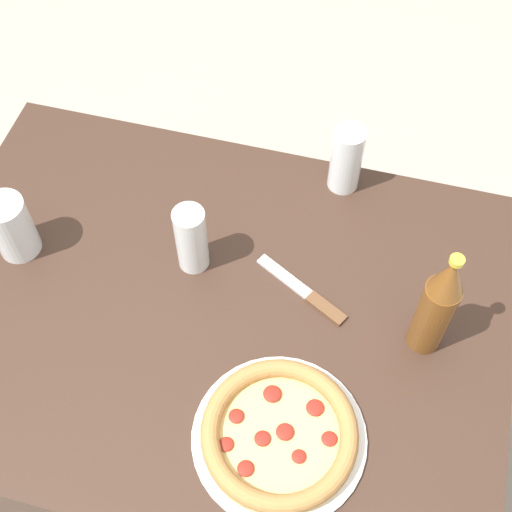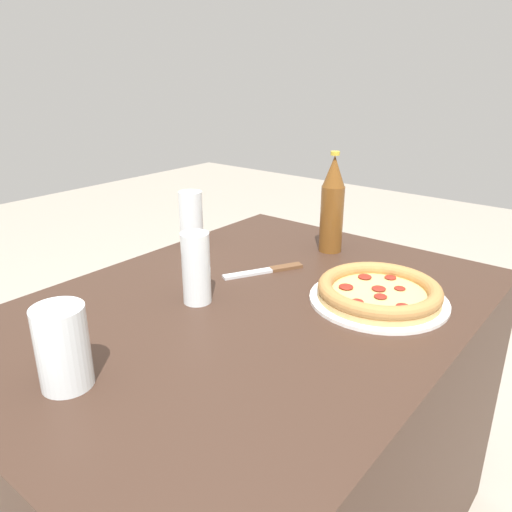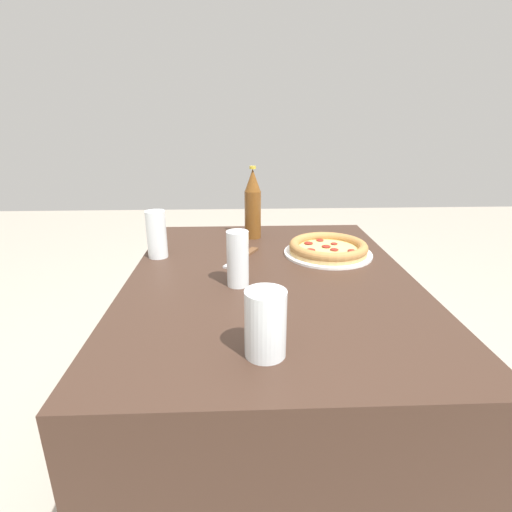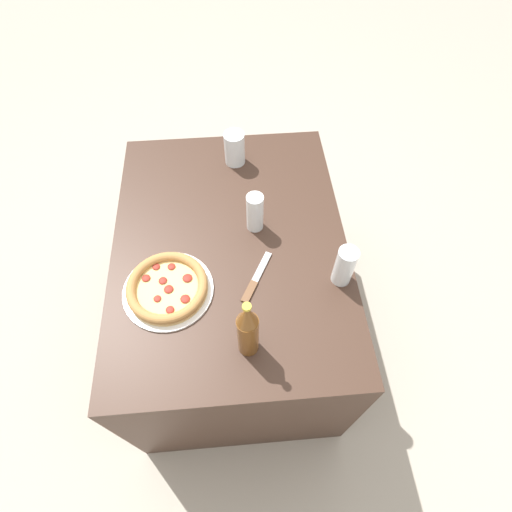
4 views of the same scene
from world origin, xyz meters
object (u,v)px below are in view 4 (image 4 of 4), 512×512
object	(u,v)px
pizza_pepperoni	(167,288)
beer_bottle	(248,329)
glass_water	(344,268)
knife	(256,279)
glass_red_wine	(235,150)
glass_cola	(255,213)

from	to	relation	value
pizza_pepperoni	beer_bottle	size ratio (longest dim) A/B	1.09
glass_water	knife	bearing A→B (deg)	86.12
pizza_pepperoni	glass_red_wine	distance (m)	0.64
glass_cola	glass_water	world-z (taller)	same
knife	glass_red_wine	bearing A→B (deg)	3.84
glass_red_wine	beer_bottle	distance (m)	0.80
beer_bottle	pizza_pepperoni	bearing A→B (deg)	49.51
pizza_pepperoni	glass_cola	distance (m)	0.39
pizza_pepperoni	glass_red_wine	world-z (taller)	glass_red_wine
glass_cola	beer_bottle	distance (m)	0.46
pizza_pepperoni	glass_water	size ratio (longest dim) A/B	1.90
beer_bottle	knife	bearing A→B (deg)	-10.12
beer_bottle	glass_cola	bearing A→B (deg)	-7.09
glass_cola	glass_water	xyz separation A→B (m)	(-0.24, -0.27, -0.01)
glass_water	knife	xyz separation A→B (m)	(0.02, 0.28, -0.07)
glass_cola	knife	size ratio (longest dim) A/B	0.80
glass_water	beer_bottle	distance (m)	0.39
beer_bottle	knife	xyz separation A→B (m)	(0.23, -0.04, -0.13)
glass_red_wine	knife	bearing A→B (deg)	-176.16
glass_cola	knife	distance (m)	0.24
pizza_pepperoni	glass_water	world-z (taller)	glass_water
pizza_pepperoni	glass_red_wine	size ratio (longest dim) A/B	2.17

